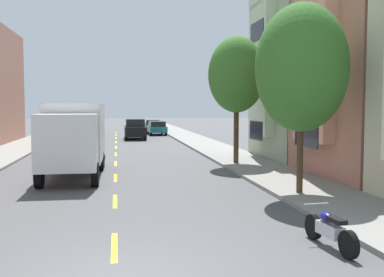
# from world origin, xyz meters

# --- Properties ---
(ground_plane) EXTENTS (160.00, 160.00, 0.00)m
(ground_plane) POSITION_xyz_m (0.00, 30.00, 0.00)
(ground_plane) COLOR #4C4C4F
(sidewalk_left) EXTENTS (3.20, 120.00, 0.14)m
(sidewalk_left) POSITION_xyz_m (-7.10, 28.00, 0.07)
(sidewalk_left) COLOR gray
(sidewalk_left) RESTS_ON ground_plane
(sidewalk_right) EXTENTS (3.20, 120.00, 0.14)m
(sidewalk_right) POSITION_xyz_m (7.10, 28.00, 0.07)
(sidewalk_right) COLOR gray
(sidewalk_right) RESTS_ON ground_plane
(lane_centerline_dashes) EXTENTS (0.14, 47.20, 0.01)m
(lane_centerline_dashes) POSITION_xyz_m (0.00, 24.50, 0.00)
(lane_centerline_dashes) COLOR yellow
(lane_centerline_dashes) RESTS_ON ground_plane
(townhouse_third_sage) EXTENTS (11.44, 6.95, 10.02)m
(townhouse_third_sage) POSITION_xyz_m (14.01, 17.40, 4.81)
(townhouse_third_sage) COLOR #99AD8E
(townhouse_third_sage) RESTS_ON ground_plane
(street_tree_nearest) EXTENTS (3.20, 3.20, 6.57)m
(street_tree_nearest) POSITION_xyz_m (6.40, 6.76, 4.48)
(street_tree_nearest) COLOR #47331E
(street_tree_nearest) RESTS_ON sidewalk_right
(street_tree_second) EXTENTS (3.03, 3.03, 6.72)m
(street_tree_second) POSITION_xyz_m (6.40, 15.38, 4.82)
(street_tree_second) COLOR #47331E
(street_tree_second) RESTS_ON sidewalk_right
(delivery_box_truck) EXTENTS (2.49, 7.72, 3.28)m
(delivery_box_truck) POSITION_xyz_m (-1.80, 13.05, 1.87)
(delivery_box_truck) COLOR white
(delivery_box_truck) RESTS_ON ground_plane
(parked_wagon_teal) EXTENTS (1.93, 4.74, 1.50)m
(parked_wagon_teal) POSITION_xyz_m (4.40, 41.50, 0.80)
(parked_wagon_teal) COLOR #195B60
(parked_wagon_teal) RESTS_ON ground_plane
(parked_suv_orange) EXTENTS (2.09, 4.86, 1.93)m
(parked_suv_orange) POSITION_xyz_m (-4.22, 35.46, 0.99)
(parked_suv_orange) COLOR orange
(parked_suv_orange) RESTS_ON ground_plane
(parked_sedan_forest) EXTENTS (1.93, 4.55, 1.43)m
(parked_sedan_forest) POSITION_xyz_m (4.45, 48.22, 0.75)
(parked_sedan_forest) COLOR #194C28
(parked_sedan_forest) RESTS_ON ground_plane
(parked_suv_red) EXTENTS (2.08, 4.85, 1.93)m
(parked_suv_red) POSITION_xyz_m (-4.39, 49.66, 0.99)
(parked_suv_red) COLOR #AD1E1E
(parked_suv_red) RESTS_ON ground_plane
(parked_sedan_silver) EXTENTS (1.87, 4.53, 1.43)m
(parked_sedan_silver) POSITION_xyz_m (-4.29, 27.74, 0.75)
(parked_sedan_silver) COLOR #B2B5BA
(parked_sedan_silver) RESTS_ON ground_plane
(moving_black_sedan) EXTENTS (1.95, 4.80, 1.93)m
(moving_black_sedan) POSITION_xyz_m (1.80, 35.32, 0.99)
(moving_black_sedan) COLOR black
(moving_black_sedan) RESTS_ON ground_plane
(parked_motorcycle) EXTENTS (0.62, 2.05, 0.90)m
(parked_motorcycle) POSITION_xyz_m (4.75, 1.11, 0.41)
(parked_motorcycle) COLOR black
(parked_motorcycle) RESTS_ON ground_plane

